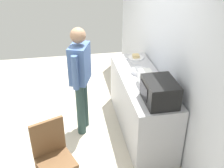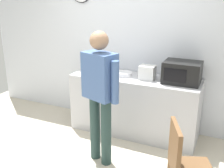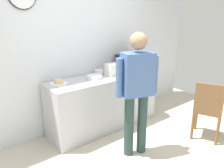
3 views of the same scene
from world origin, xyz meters
name	(u,v)px [view 3 (image 3 of 3)]	position (x,y,z in m)	size (l,w,h in m)	color
ground_plane	(144,167)	(0.00, 0.00, 0.00)	(6.00, 6.00, 0.00)	beige
back_wall	(77,51)	(0.00, 1.60, 1.30)	(5.40, 0.13, 2.60)	silver
kitchen_counter	(104,102)	(0.26, 1.22, 0.45)	(1.93, 0.62, 0.90)	#B7B7BC
microwave	(132,63)	(0.93, 1.25, 1.05)	(0.50, 0.39, 0.30)	black
sandwich_plate	(59,83)	(-0.49, 1.32, 0.92)	(0.27, 0.27, 0.07)	white
salad_bowl	(94,77)	(0.08, 1.22, 0.93)	(0.24, 0.24, 0.06)	white
cereal_bowl	(99,72)	(0.31, 1.41, 0.94)	(0.16, 0.16, 0.08)	white
toaster	(113,69)	(0.45, 1.21, 1.00)	(0.22, 0.18, 0.20)	silver
fork_utensil	(63,88)	(-0.53, 1.11, 0.91)	(0.17, 0.02, 0.01)	silver
spoon_utensil	(76,82)	(-0.24, 1.25, 0.91)	(0.17, 0.02, 0.01)	silver
person_standing	(137,87)	(0.14, 0.31, 0.99)	(0.56, 0.36, 1.69)	#253D3B
wooden_chair	(208,108)	(1.25, -0.11, 0.52)	(0.52, 0.52, 0.94)	brown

